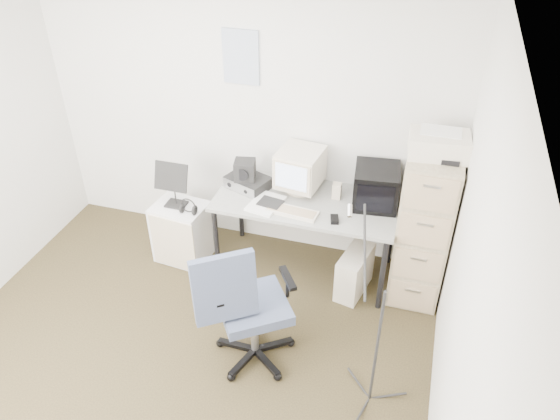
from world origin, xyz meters
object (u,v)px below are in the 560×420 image
(side_cart, at_px, (182,232))
(filing_cabinet, at_px, (424,226))
(desk, at_px, (305,236))
(office_chair, at_px, (253,304))

(side_cart, bearing_deg, filing_cabinet, 10.96)
(side_cart, bearing_deg, desk, 13.64)
(filing_cabinet, height_order, office_chair, filing_cabinet)
(desk, distance_m, side_cart, 1.11)
(filing_cabinet, relative_size, office_chair, 1.25)
(filing_cabinet, relative_size, side_cart, 2.35)
(office_chair, distance_m, side_cart, 1.37)
(filing_cabinet, xyz_separation_m, desk, (-0.95, -0.03, -0.29))
(filing_cabinet, bearing_deg, side_cart, -175.08)
(side_cart, bearing_deg, office_chair, -36.64)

